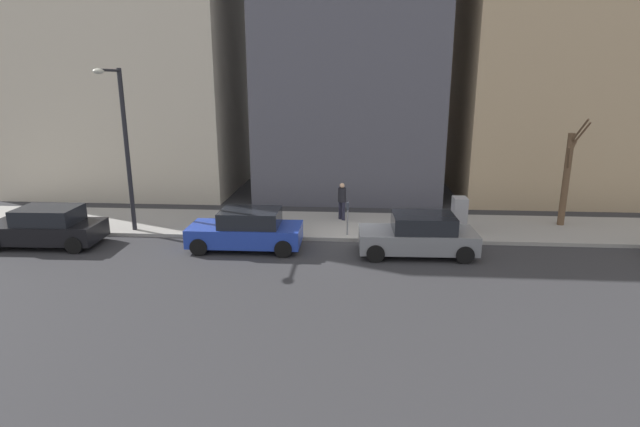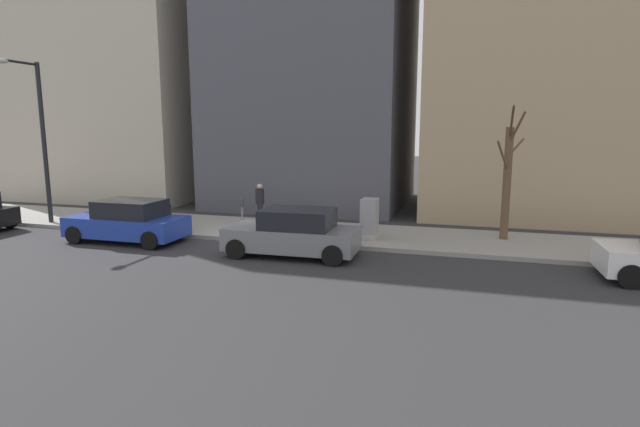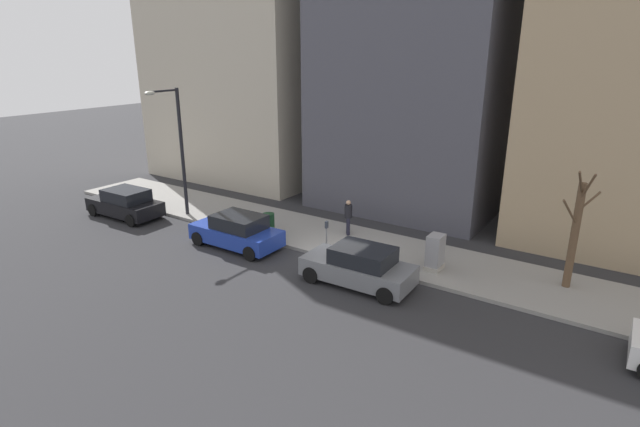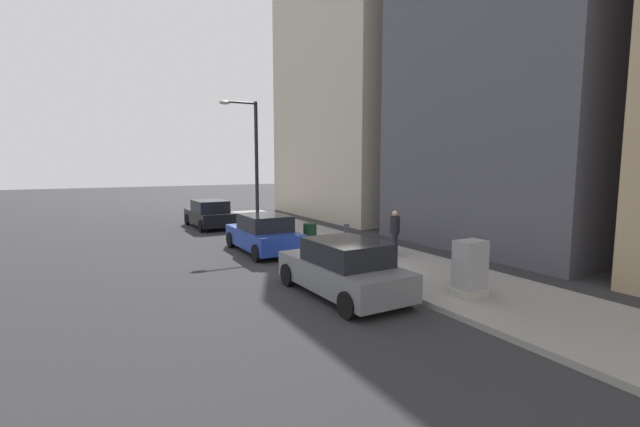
{
  "view_description": "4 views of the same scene",
  "coord_description": "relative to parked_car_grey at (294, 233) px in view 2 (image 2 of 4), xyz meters",
  "views": [
    {
      "loc": [
        -18.81,
        0.12,
        6.2
      ],
      "look_at": [
        0.18,
        1.52,
        1.09
      ],
      "focal_mm": 28.0,
      "sensor_mm": 36.0,
      "label": 1
    },
    {
      "loc": [
        -15.93,
        -7.49,
        4.01
      ],
      "look_at": [
        1.18,
        -2.33,
        0.98
      ],
      "focal_mm": 28.0,
      "sensor_mm": 36.0,
      "label": 2
    },
    {
      "loc": [
        -16.23,
        -10.55,
        8.49
      ],
      "look_at": [
        1.43,
        1.43,
        1.4
      ],
      "focal_mm": 28.0,
      "sensor_mm": 36.0,
      "label": 3
    },
    {
      "loc": [
        -7.17,
        -11.67,
        3.51
      ],
      "look_at": [
        0.03,
        1.54,
        1.76
      ],
      "focal_mm": 24.0,
      "sensor_mm": 36.0,
      "label": 4
    }
  ],
  "objects": [
    {
      "name": "streetlamp",
      "position": [
        1.58,
        11.51,
        3.28
      ],
      "size": [
        1.97,
        0.32,
        6.5
      ],
      "color": "black",
      "rests_on": "sidewalk"
    },
    {
      "name": "parked_car_blue",
      "position": [
        0.2,
        6.38,
        0.0
      ],
      "size": [
        1.94,
        4.21,
        1.52
      ],
      "rotation": [
        0.0,
        0.0,
        0.01
      ],
      "color": "#1E389E",
      "rests_on": "ground"
    },
    {
      "name": "parking_meter",
      "position": [
        1.75,
        2.62,
        0.24
      ],
      "size": [
        0.14,
        0.1,
        1.35
      ],
      "color": "slate",
      "rests_on": "sidewalk"
    },
    {
      "name": "bare_tree",
      "position": [
        3.86,
        -6.55,
        1.55
      ],
      "size": [
        2.13,
        1.0,
        4.63
      ],
      "color": "brown",
      "rests_on": "sidewalk"
    },
    {
      "name": "trash_bin",
      "position": [
        2.2,
        6.22,
        -0.14
      ],
      "size": [
        0.56,
        0.56,
        0.9
      ],
      "primitive_type": "cylinder",
      "color": "#14381E",
      "rests_on": "sidewalk"
    },
    {
      "name": "utility_box",
      "position": [
        2.6,
        -1.94,
        0.11
      ],
      "size": [
        0.83,
        0.61,
        1.43
      ],
      "color": "#A8A399",
      "rests_on": "sidewalk"
    },
    {
      "name": "ground_plane",
      "position": [
        1.3,
        2.19,
        -0.74
      ],
      "size": [
        120.0,
        120.0,
        0.0
      ],
      "primitive_type": "plane",
      "color": "#2B2B2D"
    },
    {
      "name": "pedestrian_near_meter",
      "position": [
        4.04,
        2.92,
        0.35
      ],
      "size": [
        0.36,
        0.36,
        1.66
      ],
      "rotation": [
        0.0,
        0.0,
        0.63
      ],
      "color": "#1E1E2D",
      "rests_on": "sidewalk"
    },
    {
      "name": "sidewalk",
      "position": [
        3.3,
        2.19,
        -0.66
      ],
      "size": [
        4.0,
        36.0,
        0.15
      ],
      "primitive_type": "cube",
      "color": "gray",
      "rests_on": "ground"
    },
    {
      "name": "office_tower_right",
      "position": [
        12.74,
        15.17,
        8.69
      ],
      "size": [
        11.9,
        11.9,
        18.84
      ],
      "primitive_type": "cube",
      "color": "#BCB29E",
      "rests_on": "ground"
    },
    {
      "name": "parked_car_grey",
      "position": [
        0.0,
        0.0,
        0.0
      ],
      "size": [
        2.03,
        4.25,
        1.52
      ],
      "rotation": [
        0.0,
        0.0,
        0.03
      ],
      "color": "slate",
      "rests_on": "ground"
    }
  ]
}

